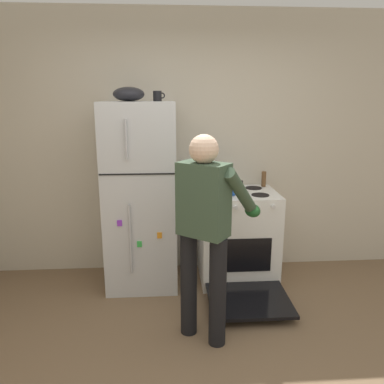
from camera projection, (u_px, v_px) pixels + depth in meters
name	position (u px, v px, depth m)	size (l,w,h in m)	color
kitchen_wall_back	(189.00, 145.00, 4.00)	(6.00, 0.10, 2.70)	beige
refrigerator	(141.00, 196.00, 3.70)	(0.68, 0.72, 1.81)	silver
stove_range	(238.00, 237.00, 3.86)	(0.76, 1.23, 0.94)	white
person_cook	(206.00, 221.00, 2.80)	(0.68, 0.73, 1.60)	black
red_pot	(224.00, 186.00, 3.69)	(0.37, 0.27, 0.13)	#19479E
coffee_mug	(158.00, 96.00, 3.53)	(0.11, 0.08, 0.10)	black
pepper_mill	(264.00, 179.00, 3.96)	(0.05, 0.05, 0.16)	brown
mixing_bowl	(129.00, 94.00, 3.46)	(0.29, 0.29, 0.13)	black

